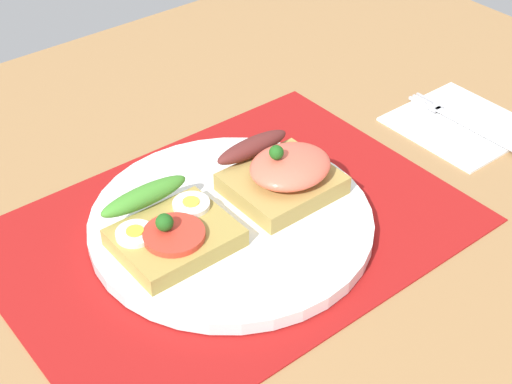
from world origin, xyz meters
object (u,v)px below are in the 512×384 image
Objects in this scene: plate at (231,222)px; sandwich_salmon at (283,173)px; sandwich_egg_tomato at (168,228)px; fork at (459,120)px; napkin at (460,123)px.

plate is 6.98cm from sandwich_salmon.
sandwich_egg_tomato reaches higher than fork.
plate reaches higher than napkin.
fork is at bearing -3.20° from plate.
fork is (-0.16, 0.08, 0.46)cm from napkin.
napkin is at bearing -26.51° from fork.
fork is at bearing 153.49° from napkin.
sandwich_salmon is (12.73, -0.85, 0.67)cm from sandwich_egg_tomato.
sandwich_egg_tomato is 37.84cm from napkin.
sandwich_egg_tomato is at bearing 171.02° from plate.
napkin is 0.91× the size of fork.
sandwich_salmon is 25.21cm from napkin.
sandwich_salmon reaches higher than fork.
sandwich_egg_tomato is (-6.30, 0.99, 2.03)cm from plate.
sandwich_egg_tomato is 37.64cm from fork.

